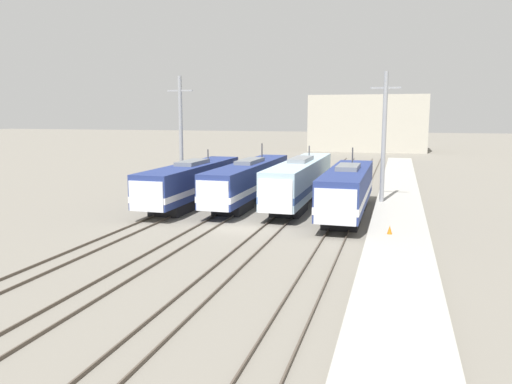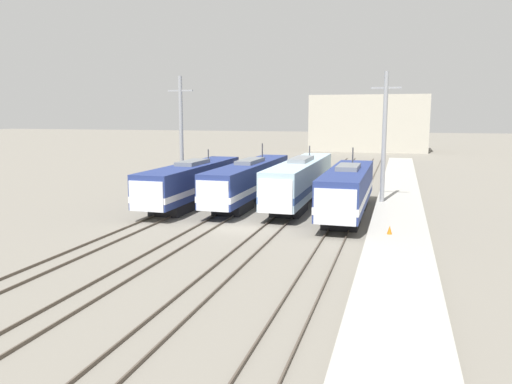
% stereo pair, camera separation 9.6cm
% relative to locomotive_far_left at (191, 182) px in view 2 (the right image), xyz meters
% --- Properties ---
extents(ground_plane, '(400.00, 400.00, 0.00)m').
position_rel_locomotive_far_left_xyz_m(ground_plane, '(7.09, -7.58, -2.08)').
color(ground_plane, slate).
extents(rail_pair_far_left, '(1.51, 120.00, 0.15)m').
position_rel_locomotive_far_left_xyz_m(rail_pair_far_left, '(0.00, -7.58, -2.00)').
color(rail_pair_far_left, '#4C4238').
rests_on(rail_pair_far_left, ground_plane).
extents(rail_pair_center_left, '(1.51, 120.00, 0.15)m').
position_rel_locomotive_far_left_xyz_m(rail_pair_center_left, '(4.73, -7.58, -2.00)').
color(rail_pair_center_left, '#4C4238').
rests_on(rail_pair_center_left, ground_plane).
extents(rail_pair_center_right, '(1.51, 120.00, 0.15)m').
position_rel_locomotive_far_left_xyz_m(rail_pair_center_right, '(9.46, -7.58, -2.00)').
color(rail_pair_center_right, '#4C4238').
rests_on(rail_pair_center_right, ground_plane).
extents(rail_pair_far_right, '(1.51, 120.00, 0.15)m').
position_rel_locomotive_far_left_xyz_m(rail_pair_far_right, '(14.18, -7.58, -2.00)').
color(rail_pair_far_right, '#4C4238').
rests_on(rail_pair_far_right, ground_plane).
extents(locomotive_far_left, '(3.10, 17.72, 4.78)m').
position_rel_locomotive_far_left_xyz_m(locomotive_far_left, '(0.00, 0.00, 0.00)').
color(locomotive_far_left, black).
rests_on(locomotive_far_left, ground_plane).
extents(locomotive_center_left, '(2.86, 19.66, 5.29)m').
position_rel_locomotive_far_left_xyz_m(locomotive_center_left, '(4.73, 2.57, 0.01)').
color(locomotive_center_left, black).
rests_on(locomotive_center_left, ground_plane).
extents(locomotive_center_right, '(2.89, 19.72, 5.09)m').
position_rel_locomotive_far_left_xyz_m(locomotive_center_right, '(9.46, 3.05, 0.12)').
color(locomotive_center_right, '#232326').
rests_on(locomotive_center_right, ground_plane).
extents(locomotive_far_right, '(3.09, 16.28, 5.33)m').
position_rel_locomotive_far_left_xyz_m(locomotive_far_right, '(14.18, -1.35, 0.07)').
color(locomotive_far_right, black).
rests_on(locomotive_far_right, ground_plane).
extents(catenary_tower_left, '(2.62, 0.39, 11.91)m').
position_rel_locomotive_far_left_xyz_m(catenary_tower_left, '(-2.97, 4.72, 4.04)').
color(catenary_tower_left, gray).
rests_on(catenary_tower_left, ground_plane).
extents(catenary_tower_right, '(2.62, 0.39, 11.91)m').
position_rel_locomotive_far_left_xyz_m(catenary_tower_right, '(16.72, 4.72, 4.04)').
color(catenary_tower_right, gray).
rests_on(catenary_tower_right, ground_plane).
extents(platform, '(4.00, 120.00, 0.34)m').
position_rel_locomotive_far_left_xyz_m(platform, '(18.26, -7.58, -1.91)').
color(platform, '#A8A59E').
rests_on(platform, ground_plane).
extents(traffic_cone, '(0.34, 0.34, 0.57)m').
position_rel_locomotive_far_left_xyz_m(traffic_cone, '(17.69, -7.93, -1.45)').
color(traffic_cone, orange).
rests_on(traffic_cone, platform).
extents(depot_building, '(25.34, 12.18, 12.32)m').
position_rel_locomotive_far_left_xyz_m(depot_building, '(11.11, 74.24, 4.08)').
color(depot_building, '#B2AD9E').
rests_on(depot_building, ground_plane).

